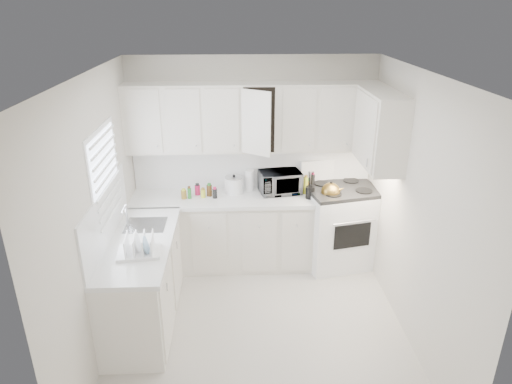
{
  "coord_description": "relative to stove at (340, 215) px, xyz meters",
  "views": [
    {
      "loc": [
        -0.21,
        -3.89,
        3.16
      ],
      "look_at": [
        0.0,
        0.7,
        1.25
      ],
      "focal_mm": 32.14,
      "sensor_mm": 36.0,
      "label": 1
    }
  ],
  "objects": [
    {
      "name": "floor",
      "position": [
        -1.09,
        -1.29,
        -0.67
      ],
      "size": [
        3.2,
        3.2,
        0.0
      ],
      "primitive_type": "plane",
      "color": "#BBB5AB",
      "rests_on": "ground"
    },
    {
      "name": "ceiling",
      "position": [
        -1.09,
        -1.29,
        1.93
      ],
      "size": [
        3.2,
        3.2,
        0.0
      ],
      "primitive_type": "plane",
      "rotation": [
        3.14,
        0.0,
        0.0
      ],
      "color": "white",
      "rests_on": "ground"
    },
    {
      "name": "wall_back",
      "position": [
        -1.09,
        0.31,
        0.63
      ],
      "size": [
        3.0,
        0.0,
        3.0
      ],
      "primitive_type": "plane",
      "rotation": [
        1.57,
        0.0,
        0.0
      ],
      "color": "beige",
      "rests_on": "ground"
    },
    {
      "name": "wall_front",
      "position": [
        -1.09,
        -2.89,
        0.63
      ],
      "size": [
        3.0,
        0.0,
        3.0
      ],
      "primitive_type": "plane",
      "rotation": [
        -1.57,
        0.0,
        0.0
      ],
      "color": "beige",
      "rests_on": "ground"
    },
    {
      "name": "wall_left",
      "position": [
        -2.59,
        -1.29,
        0.63
      ],
      "size": [
        0.0,
        3.2,
        3.2
      ],
      "primitive_type": "plane",
      "rotation": [
        1.57,
        0.0,
        1.57
      ],
      "color": "beige",
      "rests_on": "ground"
    },
    {
      "name": "wall_right",
      "position": [
        0.41,
        -1.29,
        0.63
      ],
      "size": [
        0.0,
        3.2,
        3.2
      ],
      "primitive_type": "plane",
      "rotation": [
        1.57,
        0.0,
        -1.57
      ],
      "color": "beige",
      "rests_on": "ground"
    },
    {
      "name": "window_blinds",
      "position": [
        -2.57,
        -0.94,
        0.88
      ],
      "size": [
        0.06,
        0.96,
        1.06
      ],
      "primitive_type": null,
      "color": "white",
      "rests_on": "wall_left"
    },
    {
      "name": "lower_cabinets_back",
      "position": [
        -1.48,
        0.01,
        -0.22
      ],
      "size": [
        2.22,
        0.6,
        0.9
      ],
      "primitive_type": null,
      "color": "beige",
      "rests_on": "floor"
    },
    {
      "name": "lower_cabinets_left",
      "position": [
        -2.29,
        -1.09,
        -0.22
      ],
      "size": [
        0.6,
        1.6,
        0.9
      ],
      "primitive_type": null,
      "color": "beige",
      "rests_on": "floor"
    },
    {
      "name": "countertop_back",
      "position": [
        -1.48,
        -0.0,
        0.26
      ],
      "size": [
        2.24,
        0.64,
        0.05
      ],
      "primitive_type": "cube",
      "color": "silver",
      "rests_on": "lower_cabinets_back"
    },
    {
      "name": "countertop_left",
      "position": [
        -2.28,
        -1.09,
        0.26
      ],
      "size": [
        0.64,
        1.62,
        0.05
      ],
      "primitive_type": "cube",
      "color": "silver",
      "rests_on": "lower_cabinets_left"
    },
    {
      "name": "backsplash_back",
      "position": [
        -1.09,
        0.3,
        0.56
      ],
      "size": [
        2.98,
        0.02,
        0.55
      ],
      "primitive_type": "cube",
      "color": "silver",
      "rests_on": "wall_back"
    },
    {
      "name": "backsplash_left",
      "position": [
        -2.58,
        -1.09,
        0.56
      ],
      "size": [
        0.02,
        1.6,
        0.55
      ],
      "primitive_type": "cube",
      "color": "silver",
      "rests_on": "wall_left"
    },
    {
      "name": "upper_cabinets_back",
      "position": [
        -1.09,
        0.14,
        0.83
      ],
      "size": [
        3.0,
        0.33,
        0.8
      ],
      "primitive_type": null,
      "color": "beige",
      "rests_on": "wall_back"
    },
    {
      "name": "upper_cabinets_right",
      "position": [
        0.24,
        -0.47,
        0.83
      ],
      "size": [
        0.33,
        0.9,
        0.8
      ],
      "primitive_type": null,
      "color": "beige",
      "rests_on": "wall_right"
    },
    {
      "name": "sink",
      "position": [
        -2.28,
        -0.74,
        0.4
      ],
      "size": [
        0.42,
        0.38,
        0.3
      ],
      "primitive_type": null,
      "color": "gray",
      "rests_on": "countertop_left"
    },
    {
      "name": "stove",
      "position": [
        0.0,
        0.0,
        0.0
      ],
      "size": [
        1.0,
        0.88,
        1.33
      ],
      "primitive_type": null,
      "rotation": [
        0.0,
        0.0,
        0.21
      ],
      "color": "white",
      "rests_on": "floor"
    },
    {
      "name": "tea_kettle",
      "position": [
        -0.18,
        -0.16,
        0.4
      ],
      "size": [
        0.35,
        0.32,
        0.26
      ],
      "primitive_type": null,
      "rotation": [
        0.0,
        0.0,
        -0.35
      ],
      "color": "olive",
      "rests_on": "stove"
    },
    {
      "name": "frying_pan",
      "position": [
        0.18,
        0.16,
        0.3
      ],
      "size": [
        0.39,
        0.48,
        0.04
      ],
      "primitive_type": null,
      "rotation": [
        0.0,
        0.0,
        -0.42
      ],
      "color": "black",
      "rests_on": "stove"
    },
    {
      "name": "microwave",
      "position": [
        -0.77,
        0.11,
        0.45
      ],
      "size": [
        0.54,
        0.36,
        0.34
      ],
      "primitive_type": "imported",
      "rotation": [
        0.0,
        0.0,
        0.19
      ],
      "color": "gray",
      "rests_on": "countertop_back"
    },
    {
      "name": "rice_cooker",
      "position": [
        -1.34,
        0.13,
        0.4
      ],
      "size": [
        0.29,
        0.29,
        0.24
      ],
      "primitive_type": null,
      "rotation": [
        0.0,
        0.0,
        -0.28
      ],
      "color": "white",
      "rests_on": "countertop_back"
    },
    {
      "name": "paper_towel",
      "position": [
        -1.14,
        0.2,
        0.42
      ],
      "size": [
        0.12,
        0.12,
        0.27
      ],
      "primitive_type": "cylinder",
      "color": "white",
      "rests_on": "countertop_back"
    },
    {
      "name": "utensil_crock",
      "position": [
        -0.42,
        -0.09,
        0.46
      ],
      "size": [
        0.12,
        0.12,
        0.36
      ],
      "primitive_type": null,
      "rotation": [
        0.0,
        0.0,
        -0.05
      ],
      "color": "black",
      "rests_on": "countertop_back"
    },
    {
      "name": "dish_rack",
      "position": [
        -2.24,
        -1.34,
        0.39
      ],
      "size": [
        0.43,
        0.34,
        0.22
      ],
      "primitive_type": null,
      "rotation": [
        0.0,
        0.0,
        0.09
      ],
      "color": "white",
      "rests_on": "countertop_left"
    },
    {
      "name": "spice_left_0",
      "position": [
        -1.94,
        0.13,
        0.35
      ],
      "size": [
        0.06,
        0.06,
        0.13
      ],
      "primitive_type": "cylinder",
      "color": "olive",
      "rests_on": "countertop_back"
    },
    {
      "name": "spice_left_1",
      "position": [
        -1.87,
        0.04,
        0.35
      ],
      "size": [
        0.06,
        0.06,
        0.13
      ],
      "primitive_type": "cylinder",
      "color": "#27752B",
      "rests_on": "countertop_back"
    },
    {
      "name": "spice_left_2",
      "position": [
        -1.79,
        0.13,
        0.35
      ],
      "size": [
        0.06,
        0.06,
        0.13
      ],
      "primitive_type": "cylinder",
      "color": "#D81C56",
      "rests_on": "countertop_back"
    },
    {
      "name": "spice_left_3",
      "position": [
        -1.72,
        0.04,
        0.35
      ],
      "size": [
        0.06,
        0.06,
        0.13
      ],
      "primitive_type": "cylinder",
      "color": "#CFD532",
      "rests_on": "countertop_back"
    },
    {
      "name": "spice_left_4",
      "position": [
        -1.64,
        0.13,
        0.35
      ],
      "size": [
        0.06,
        0.06,
        0.13
      ],
      "primitive_type": "cylinder",
      "color": "#533517",
      "rests_on": "countertop_back"
    },
    {
      "name": "spice_left_5",
      "position": [
        -1.57,
        0.04,
        0.35
      ],
      "size": [
        0.06,
        0.06,
        0.13
      ],
      "primitive_type": "cylinder",
      "color": "black",
      "rests_on": "countertop_back"
    },
    {
      "name": "sauce_right_0",
      "position": [
        -0.51,
        0.17,
        0.38
      ],
      "size": [
        0.06,
        0.06,
        0.19
      ],
      "primitive_type": "cylinder",
      "color": "#D81C56",
      "rests_on": "countertop_back"
    },
    {
      "name": "sauce_right_1",
      "position": [
        -0.46,
        0.11,
        0.38
      ],
      "size": [
        0.06,
        0.06,
        0.19
      ],
      "primitive_type": "cylinder",
      "color": "#CFD532",
      "rests_on": "countertop_back"
    },
    {
      "name": "sauce_right_2",
      "position": [
        -0.4,
        0.17,
        0.38
      ],
      "size": [
        0.06,
        0.06,
        0.19
      ],
      "primitive_type": "cylinder",
      "color": "#533517",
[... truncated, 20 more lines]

